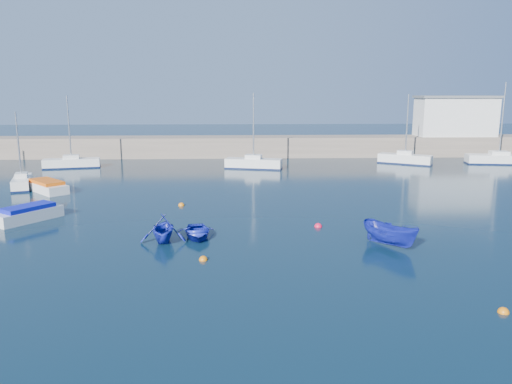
{
  "coord_description": "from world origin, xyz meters",
  "views": [
    {
      "loc": [
        0.91,
        -19.73,
        8.58
      ],
      "look_at": [
        2.24,
        14.41,
        1.6
      ],
      "focal_mm": 35.0,
      "sensor_mm": 36.0,
      "label": 1
    }
  ],
  "objects_px": {
    "sailboat_3": "(22,182)",
    "motorboat_1": "(29,214)",
    "dinghy_right": "(390,234)",
    "sailboat_6": "(254,163)",
    "sailboat_8": "(499,159)",
    "dinghy_left": "(163,228)",
    "motorboat_2": "(47,186)",
    "sailboat_7": "(405,159)",
    "harbor_office": "(455,117)",
    "sailboat_5": "(72,163)",
    "dinghy_center": "(197,232)"
  },
  "relations": [
    {
      "from": "sailboat_3",
      "to": "motorboat_1",
      "type": "xyz_separation_m",
      "value": [
        5.34,
        -11.86,
        -0.03
      ]
    },
    {
      "from": "sailboat_3",
      "to": "dinghy_right",
      "type": "distance_m",
      "value": 33.32
    },
    {
      "from": "sailboat_6",
      "to": "motorboat_1",
      "type": "height_order",
      "value": "sailboat_6"
    },
    {
      "from": "sailboat_8",
      "to": "dinghy_left",
      "type": "xyz_separation_m",
      "value": [
        -35.38,
        -29.77,
        0.19
      ]
    },
    {
      "from": "motorboat_1",
      "to": "motorboat_2",
      "type": "height_order",
      "value": "motorboat_1"
    },
    {
      "from": "sailboat_6",
      "to": "sailboat_7",
      "type": "xyz_separation_m",
      "value": [
        18.12,
        2.93,
        0.01
      ]
    },
    {
      "from": "harbor_office",
      "to": "sailboat_8",
      "type": "distance_m",
      "value": 9.51
    },
    {
      "from": "sailboat_5",
      "to": "dinghy_center",
      "type": "distance_m",
      "value": 32.2
    },
    {
      "from": "sailboat_7",
      "to": "motorboat_2",
      "type": "bearing_deg",
      "value": 144.82
    },
    {
      "from": "motorboat_1",
      "to": "motorboat_2",
      "type": "xyz_separation_m",
      "value": [
        -2.42,
        9.9,
        -0.02
      ]
    },
    {
      "from": "sailboat_8",
      "to": "dinghy_center",
      "type": "distance_m",
      "value": 44.32
    },
    {
      "from": "sailboat_3",
      "to": "sailboat_5",
      "type": "height_order",
      "value": "sailboat_5"
    },
    {
      "from": "sailboat_3",
      "to": "sailboat_6",
      "type": "bearing_deg",
      "value": 8.08
    },
    {
      "from": "sailboat_8",
      "to": "dinghy_left",
      "type": "relative_size",
      "value": 3.15
    },
    {
      "from": "sailboat_5",
      "to": "motorboat_1",
      "type": "bearing_deg",
      "value": 179.57
    },
    {
      "from": "dinghy_center",
      "to": "sailboat_6",
      "type": "bearing_deg",
      "value": 73.07
    },
    {
      "from": "sailboat_3",
      "to": "motorboat_1",
      "type": "relative_size",
      "value": 1.53
    },
    {
      "from": "sailboat_6",
      "to": "dinghy_left",
      "type": "distance_m",
      "value": 27.97
    },
    {
      "from": "sailboat_3",
      "to": "dinghy_right",
      "type": "relative_size",
      "value": 1.88
    },
    {
      "from": "motorboat_1",
      "to": "dinghy_left",
      "type": "height_order",
      "value": "dinghy_left"
    },
    {
      "from": "motorboat_2",
      "to": "dinghy_left",
      "type": "xyz_separation_m",
      "value": [
        12.11,
        -14.98,
        0.32
      ]
    },
    {
      "from": "sailboat_6",
      "to": "dinghy_center",
      "type": "bearing_deg",
      "value": -175.64
    },
    {
      "from": "sailboat_8",
      "to": "sailboat_6",
      "type": "bearing_deg",
      "value": 103.73
    },
    {
      "from": "sailboat_3",
      "to": "motorboat_2",
      "type": "relative_size",
      "value": 1.41
    },
    {
      "from": "harbor_office",
      "to": "dinghy_center",
      "type": "relative_size",
      "value": 3.2
    },
    {
      "from": "dinghy_right",
      "to": "motorboat_2",
      "type": "bearing_deg",
      "value": 109.91
    },
    {
      "from": "harbor_office",
      "to": "sailboat_6",
      "type": "distance_m",
      "value": 29.55
    },
    {
      "from": "harbor_office",
      "to": "motorboat_1",
      "type": "distance_m",
      "value": 54.31
    },
    {
      "from": "sailboat_6",
      "to": "dinghy_right",
      "type": "height_order",
      "value": "sailboat_6"
    },
    {
      "from": "sailboat_7",
      "to": "dinghy_right",
      "type": "distance_m",
      "value": 33.64
    },
    {
      "from": "motorboat_2",
      "to": "dinghy_center",
      "type": "relative_size",
      "value": 1.53
    },
    {
      "from": "harbor_office",
      "to": "sailboat_5",
      "type": "distance_m",
      "value": 48.79
    },
    {
      "from": "motorboat_2",
      "to": "dinghy_right",
      "type": "height_order",
      "value": "dinghy_right"
    },
    {
      "from": "dinghy_right",
      "to": "dinghy_center",
      "type": "bearing_deg",
      "value": 131.97
    },
    {
      "from": "sailboat_3",
      "to": "motorboat_1",
      "type": "distance_m",
      "value": 13.01
    },
    {
      "from": "dinghy_left",
      "to": "sailboat_8",
      "type": "bearing_deg",
      "value": 36.19
    },
    {
      "from": "sailboat_3",
      "to": "sailboat_7",
      "type": "relative_size",
      "value": 0.83
    },
    {
      "from": "harbor_office",
      "to": "sailboat_7",
      "type": "xyz_separation_m",
      "value": [
        -9.09,
        -7.67,
        -4.47
      ]
    },
    {
      "from": "sailboat_6",
      "to": "motorboat_2",
      "type": "height_order",
      "value": "sailboat_6"
    },
    {
      "from": "sailboat_5",
      "to": "dinghy_center",
      "type": "xyz_separation_m",
      "value": [
        16.2,
        -27.82,
        -0.26
      ]
    },
    {
      "from": "sailboat_5",
      "to": "sailboat_8",
      "type": "distance_m",
      "value": 49.73
    },
    {
      "from": "sailboat_5",
      "to": "dinghy_left",
      "type": "bearing_deg",
      "value": -164.99
    },
    {
      "from": "sailboat_5",
      "to": "dinghy_left",
      "type": "xyz_separation_m",
      "value": [
        14.34,
        -28.6,
        0.21
      ]
    },
    {
      "from": "sailboat_5",
      "to": "sailboat_7",
      "type": "bearing_deg",
      "value": -99.21
    },
    {
      "from": "sailboat_8",
      "to": "motorboat_1",
      "type": "bearing_deg",
      "value": 127.61
    },
    {
      "from": "sailboat_7",
      "to": "motorboat_2",
      "type": "distance_m",
      "value": 39.43
    },
    {
      "from": "sailboat_5",
      "to": "sailboat_8",
      "type": "xyz_separation_m",
      "value": [
        49.72,
        1.17,
        0.02
      ]
    },
    {
      "from": "dinghy_center",
      "to": "sailboat_8",
      "type": "bearing_deg",
      "value": 33.08
    },
    {
      "from": "harbor_office",
      "to": "sailboat_3",
      "type": "xyz_separation_m",
      "value": [
        -48.37,
        -20.95,
        -4.57
      ]
    },
    {
      "from": "motorboat_1",
      "to": "sailboat_8",
      "type": "bearing_deg",
      "value": 64.77
    }
  ]
}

